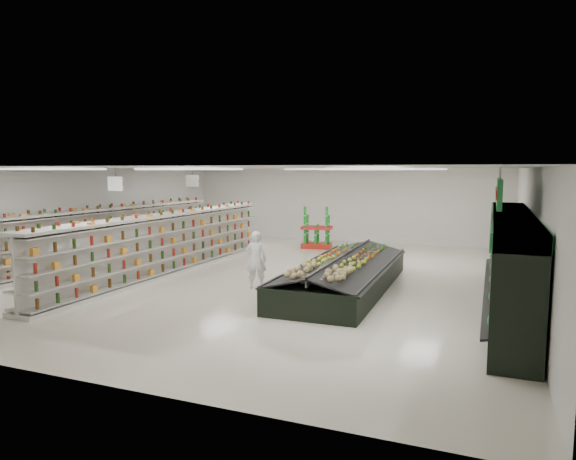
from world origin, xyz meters
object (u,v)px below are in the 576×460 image
at_px(produce_island, 344,273).
at_px(shopper_main, 256,260).
at_px(shopper_background, 214,227).
at_px(soda_endcap, 317,229).
at_px(gondola_center, 167,246).
at_px(gondola_left, 106,237).

bearing_deg(produce_island, shopper_main, -161.09).
height_order(shopper_main, shopper_background, shopper_background).
relative_size(produce_island, soda_endcap, 4.12).
bearing_deg(soda_endcap, gondola_center, -111.41).
relative_size(produce_island, shopper_background, 3.71).
xyz_separation_m(gondola_center, produce_island, (5.56, -0.04, -0.41)).
xyz_separation_m(produce_island, shopper_main, (-2.21, -0.76, 0.34)).
bearing_deg(soda_endcap, produce_island, -65.73).
bearing_deg(gondola_center, shopper_background, 104.99).
bearing_deg(gondola_left, produce_island, -3.43).
relative_size(gondola_left, shopper_main, 6.99).
bearing_deg(produce_island, soda_endcap, 114.27).
bearing_deg(gondola_center, shopper_main, -12.19).
distance_m(gondola_left, soda_endcap, 8.03).
distance_m(gondola_left, shopper_background, 4.43).
height_order(gondola_left, produce_island, gondola_left).
distance_m(gondola_center, shopper_main, 3.44).
distance_m(produce_island, shopper_main, 2.36).
height_order(gondola_left, soda_endcap, gondola_left).
bearing_deg(shopper_background, shopper_main, -149.73).
bearing_deg(shopper_background, produce_island, -134.55).
bearing_deg(soda_endcap, shopper_main, -84.00).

